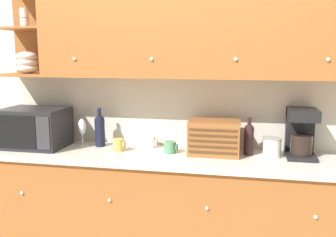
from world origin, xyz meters
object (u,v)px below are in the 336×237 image
Objects in this scene: microwave at (35,128)px; second_wine_bottle at (100,129)px; storage_canister at (272,147)px; wine_glass at (82,127)px; mug at (119,145)px; coffee_maker at (301,132)px; mug_patterned_third at (171,147)px; bread_box at (214,137)px; wine_bottle at (249,138)px; mug_blue_second at (151,142)px.

second_wine_bottle is at bearing 13.77° from microwave.
storage_canister is (1.89, 0.07, -0.09)m from microwave.
wine_glass is 0.39m from mug.
coffee_maker is (0.21, 0.05, 0.11)m from storage_canister.
bread_box reaches higher than mug_patterned_third.
microwave is 5.14× the size of mug.
wine_glass is 1.36m from wine_bottle.
coffee_maker reaches higher than mug_patterned_third.
mug reaches higher than mug_patterned_third.
storage_canister is at bearing -8.80° from wine_bottle.
microwave reaches higher than bread_box.
mug_blue_second is at bearing 168.76° from bread_box.
wine_glass is 0.71× the size of second_wine_bottle.
mug_blue_second is at bearing 36.50° from mug.
storage_canister is at bearing 2.24° from microwave.
coffee_maker is at bearing 5.80° from mug_patterned_third.
wine_glass is at bearing -174.65° from mug_blue_second.
bread_box is at bearing -3.68° from second_wine_bottle.
wine_glass is 1.73m from coffee_maker.
mug_patterned_third is at bearing -176.60° from storage_canister.
storage_canister reaches higher than mug_blue_second.
microwave is 2.10m from coffee_maker.
second_wine_bottle reaches higher than mug.
mug_blue_second is 0.95m from storage_canister.
wine_bottle is at bearing 171.20° from storage_canister.
mug is (0.20, -0.12, -0.09)m from second_wine_bottle.
wine_bottle is at bearing -0.62° from wine_glass.
mug is at bearing -175.30° from bread_box.
microwave is 1.89m from storage_canister.
mug_blue_second is (0.58, 0.05, -0.11)m from wine_glass.
mug_patterned_third is 0.28× the size of coffee_maker.
second_wine_bottle reaches higher than bread_box.
mug is at bearing -174.51° from wine_bottle.
second_wine_bottle reaches higher than storage_canister.
bread_box reaches higher than wine_glass.
mug_patterned_third is 0.27× the size of bread_box.
wine_bottle is at bearing -1.23° from second_wine_bottle.
mug_patterned_third is at bearing -173.73° from bread_box.
microwave reaches higher than wine_bottle.
mug reaches higher than mug_blue_second.
mug is 0.27× the size of coffee_maker.
wine_glass is (0.36, 0.11, -0.01)m from microwave.
second_wine_bottle reaches higher than mug_blue_second.
mug_patterned_third is at bearing 3.43° from mug.
microwave is 1.13m from mug_patterned_third.
second_wine_bottle is at bearing 149.02° from mug.
storage_canister is at bearing 1.17° from bread_box.
mug is 1.01m from wine_bottle.
second_wine_bottle is 1.10× the size of wine_bottle.
second_wine_bottle is at bearing 4.27° from wine_glass.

